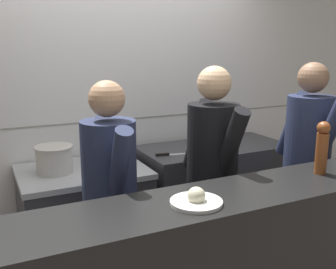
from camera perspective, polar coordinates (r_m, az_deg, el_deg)
name	(u,v)px	position (r m, az deg, el deg)	size (l,w,h in m)	color
wall_back_tiled	(124,101)	(3.44, -6.39, 4.80)	(8.00, 0.06, 2.60)	white
oven_range	(85,223)	(3.18, -11.98, -12.39)	(0.93, 0.71, 0.87)	#38383D
prep_counter	(213,195)	(3.60, 6.54, -8.77)	(1.29, 0.65, 0.92)	#38383D
stock_pot	(54,159)	(2.96, -16.18, -3.38)	(0.27, 0.27, 0.20)	beige
sauce_pot	(108,149)	(3.10, -8.69, -2.14)	(0.33, 0.33, 0.21)	#B7BABF
chefs_knife	(174,154)	(3.14, 0.83, -2.88)	(0.37, 0.10, 0.02)	#B7BABF
plated_dish_main	(196,200)	(1.88, 4.12, -9.44)	(0.25, 0.25, 0.09)	white
pepper_mill	(322,146)	(2.44, 21.45, -1.63)	(0.08, 0.08, 0.31)	brown
chef_head_cook	(110,199)	(2.39, -8.39, -9.18)	(0.33, 0.69, 1.58)	black
chef_sous	(212,177)	(2.64, 6.38, -6.20)	(0.34, 0.72, 1.65)	black
chef_line	(306,162)	(3.13, 19.44, -3.73)	(0.38, 0.73, 1.66)	black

